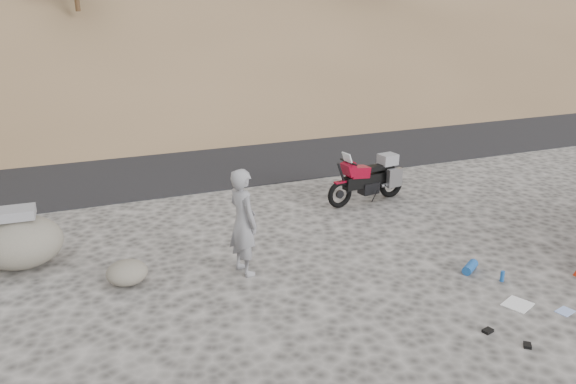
# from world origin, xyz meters

# --- Properties ---
(ground) EXTENTS (140.00, 140.00, 0.00)m
(ground) POSITION_xyz_m (0.00, 0.00, 0.00)
(ground) COLOR #3E3C39
(ground) RESTS_ON ground
(road) EXTENTS (120.00, 7.00, 0.05)m
(road) POSITION_xyz_m (0.00, 9.00, 0.00)
(road) COLOR black
(road) RESTS_ON ground
(motorcycle) EXTENTS (2.19, 0.81, 1.31)m
(motorcycle) POSITION_xyz_m (1.57, 3.41, 0.56)
(motorcycle) COLOR black
(motorcycle) RESTS_ON ground
(man) EXTENTS (0.60, 0.78, 1.90)m
(man) POSITION_xyz_m (-2.36, 1.03, 0.00)
(man) COLOR gray
(man) RESTS_ON ground
(boulder) EXTENTS (1.70, 1.55, 1.12)m
(boulder) POSITION_xyz_m (-5.97, 2.76, 0.49)
(boulder) COLOR #514C45
(boulder) RESTS_ON ground
(small_rock) EXTENTS (0.85, 0.81, 0.42)m
(small_rock) POSITION_xyz_m (-4.32, 1.36, 0.21)
(small_rock) COLOR #514C45
(small_rock) RESTS_ON ground
(gear_white_cloth) EXTENTS (0.54, 0.51, 0.01)m
(gear_white_cloth) POSITION_xyz_m (1.27, -1.71, 0.01)
(gear_white_cloth) COLOR white
(gear_white_cloth) RESTS_ON ground
(gear_blue_mat) EXTENTS (0.44, 0.36, 0.16)m
(gear_blue_mat) POSITION_xyz_m (1.34, -0.49, 0.08)
(gear_blue_mat) COLOR #184C95
(gear_blue_mat) RESTS_ON ground
(gear_bottle) EXTENTS (0.07, 0.07, 0.19)m
(gear_bottle) POSITION_xyz_m (1.60, -0.99, 0.09)
(gear_bottle) COLOR #184C95
(gear_bottle) RESTS_ON ground
(gear_glove_a) EXTENTS (0.18, 0.14, 0.04)m
(gear_glove_a) POSITION_xyz_m (0.30, -2.14, 0.02)
(gear_glove_a) COLOR black
(gear_glove_a) RESTS_ON ground
(gear_glove_b) EXTENTS (0.16, 0.17, 0.04)m
(gear_glove_b) POSITION_xyz_m (0.56, -2.64, 0.02)
(gear_glove_b) COLOR black
(gear_glove_b) RESTS_ON ground
(gear_blue_cloth) EXTENTS (0.32, 0.27, 0.01)m
(gear_blue_cloth) POSITION_xyz_m (1.80, -2.15, 0.01)
(gear_blue_cloth) COLOR #96B1E8
(gear_blue_cloth) RESTS_ON ground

